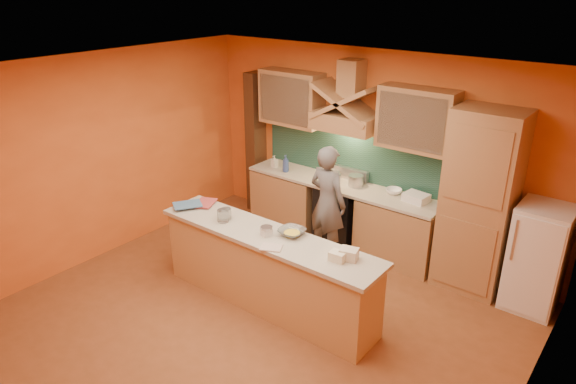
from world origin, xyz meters
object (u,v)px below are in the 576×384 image
Objects in this scene: mixing_bowl at (292,232)px; fridge at (537,258)px; stove at (340,213)px; person at (328,202)px; kitchen_scale at (266,232)px.

fridge is at bearing 37.64° from mixing_bowl.
stove is at bearing 180.00° from fridge.
stove is 0.56× the size of person.
fridge is 2.87m from mixing_bowl.
fridge reaches higher than stove.
fridge is at bearing -163.09° from person.
kitchen_scale is 0.29m from mixing_bowl.
stove is 3.01× the size of mixing_bowl.
person is 1.33m from mixing_bowl.
kitchen_scale is at bearing -83.46° from stove.
kitchen_scale is at bearing -142.09° from fridge.
kitchen_scale reaches higher than stove.
fridge is (2.70, 0.00, 0.20)m from stove.
fridge reaches higher than kitchen_scale.
person is at bearing -79.82° from stove.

